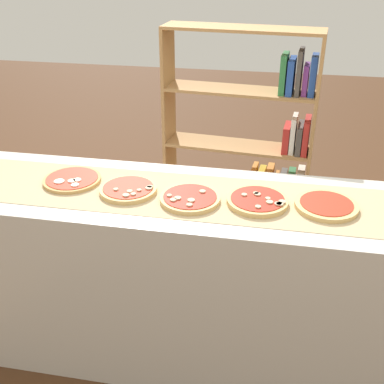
# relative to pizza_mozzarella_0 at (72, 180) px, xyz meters

# --- Properties ---
(ground_plane) EXTENTS (12.00, 12.00, 0.00)m
(ground_plane) POSITION_rel_pizza_mozzarella_0_xyz_m (0.57, -0.03, -0.92)
(ground_plane) COLOR #4C2D19
(counter) EXTENTS (2.44, 0.61, 0.91)m
(counter) POSITION_rel_pizza_mozzarella_0_xyz_m (0.57, -0.03, -0.47)
(counter) COLOR beige
(counter) RESTS_ON ground_plane
(parchment_paper) EXTENTS (2.27, 0.42, 0.00)m
(parchment_paper) POSITION_rel_pizza_mozzarella_0_xyz_m (0.57, -0.03, -0.01)
(parchment_paper) COLOR tan
(parchment_paper) RESTS_ON counter
(pizza_mozzarella_0) EXTENTS (0.27, 0.27, 0.02)m
(pizza_mozzarella_0) POSITION_rel_pizza_mozzarella_0_xyz_m (0.00, 0.00, 0.00)
(pizza_mozzarella_0) COLOR tan
(pizza_mozzarella_0) RESTS_ON parchment_paper
(pizza_mushroom_1) EXTENTS (0.26, 0.26, 0.03)m
(pizza_mushroom_1) POSITION_rel_pizza_mozzarella_0_xyz_m (0.29, -0.05, 0.00)
(pizza_mushroom_1) COLOR #DBB26B
(pizza_mushroom_1) RESTS_ON parchment_paper
(pizza_mushroom_2) EXTENTS (0.26, 0.26, 0.03)m
(pizza_mushroom_2) POSITION_rel_pizza_mozzarella_0_xyz_m (0.57, -0.08, 0.00)
(pizza_mushroom_2) COLOR #DBB26B
(pizza_mushroom_2) RESTS_ON parchment_paper
(pizza_mushroom_3) EXTENTS (0.26, 0.26, 0.03)m
(pizza_mushroom_3) POSITION_rel_pizza_mozzarella_0_xyz_m (0.86, -0.05, 0.00)
(pizza_mushroom_3) COLOR #DBB26B
(pizza_mushroom_3) RESTS_ON parchment_paper
(pizza_plain_4) EXTENTS (0.26, 0.26, 0.02)m
(pizza_plain_4) POSITION_rel_pizza_mozzarella_0_xyz_m (1.15, -0.04, 0.00)
(pizza_plain_4) COLOR #DBB26B
(pizza_plain_4) RESTS_ON parchment_paper
(bookshelf) EXTENTS (0.96, 0.32, 1.47)m
(bookshelf) POSITION_rel_pizza_mozzarella_0_xyz_m (0.82, 0.99, -0.26)
(bookshelf) COLOR #A87A47
(bookshelf) RESTS_ON ground_plane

